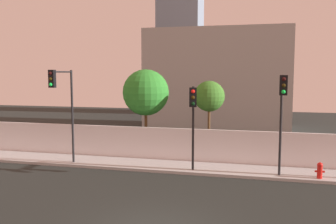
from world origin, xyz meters
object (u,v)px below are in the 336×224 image
traffic_light_right (193,110)px  roadside_tree_midleft (209,97)px  traffic_light_center (282,104)px  traffic_light_left (62,96)px  roadside_tree_leftmost (146,93)px  fire_hydrant (320,170)px

traffic_light_right → roadside_tree_midleft: bearing=87.1°
traffic_light_center → traffic_light_right: traffic_light_center is taller
traffic_light_center → traffic_light_right: bearing=-176.3°
traffic_light_left → roadside_tree_leftmost: bearing=52.2°
traffic_light_right → fire_hydrant: 6.54m
traffic_light_center → roadside_tree_leftmost: 8.76m
roadside_tree_leftmost → roadside_tree_midleft: roadside_tree_leftmost is taller
traffic_light_left → traffic_light_right: traffic_light_left is taller
traffic_light_center → fire_hydrant: bearing=13.1°
roadside_tree_leftmost → roadside_tree_midleft: bearing=-0.0°
roadside_tree_leftmost → roadside_tree_midleft: 3.92m
traffic_light_right → roadside_tree_leftmost: size_ratio=0.80×
traffic_light_right → roadside_tree_midleft: roadside_tree_midleft is taller
traffic_light_left → fire_hydrant: 13.31m
traffic_light_left → roadside_tree_leftmost: 5.34m
fire_hydrant → roadside_tree_midleft: (-5.69, 3.57, 3.12)m
traffic_light_left → traffic_light_center: (11.07, 0.23, -0.20)m
traffic_light_left → traffic_light_center: 11.08m
traffic_light_left → traffic_light_center: traffic_light_left is taller
traffic_light_left → roadside_tree_midleft: (7.19, 4.22, -0.17)m
traffic_light_left → roadside_tree_leftmost: (3.27, 4.22, 0.01)m
fire_hydrant → traffic_light_left: bearing=-177.1°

